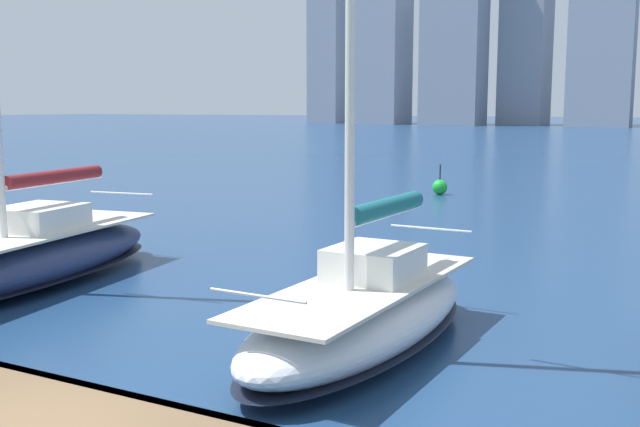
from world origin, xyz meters
The scene contains 3 objects.
sailboat_teal centered at (-1.28, -5.87, 0.68)m, with size 2.45×6.86×10.45m.
sailboat_maroon centered at (7.40, -6.42, 0.69)m, with size 3.84×8.73×10.16m.
channel_buoy centered at (4.88, -27.68, 0.36)m, with size 0.70×0.70×1.40m.
Camera 1 is at (-6.34, 5.19, 4.03)m, focal length 42.00 mm.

